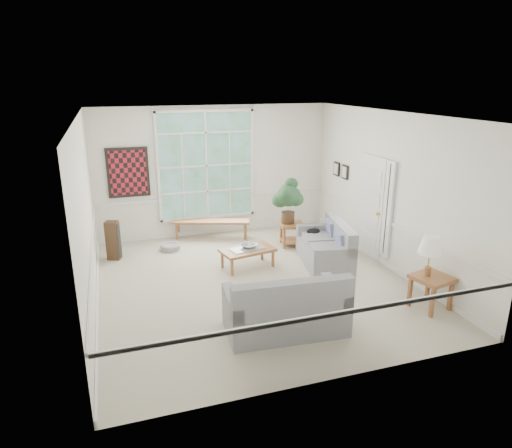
{
  "coord_description": "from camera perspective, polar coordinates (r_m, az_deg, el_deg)",
  "views": [
    {
      "loc": [
        -2.34,
        -7.27,
        3.57
      ],
      "look_at": [
        0.1,
        0.2,
        1.05
      ],
      "focal_mm": 32.0,
      "sensor_mm": 36.0,
      "label": 1
    }
  ],
  "objects": [
    {
      "name": "window_back",
      "position": [
        10.63,
        -6.22,
        7.26
      ],
      "size": [
        2.3,
        0.08,
        2.4
      ],
      "primitive_type": "cube",
      "color": "white",
      "rests_on": "wall_back"
    },
    {
      "name": "loveseat_front",
      "position": [
        6.75,
        3.71,
        -9.6
      ],
      "size": [
        1.8,
        1.03,
        0.94
      ],
      "primitive_type": "cube",
      "rotation": [
        0.0,
        0.0,
        -0.08
      ],
      "color": "gray",
      "rests_on": "floor"
    },
    {
      "name": "coffee_table",
      "position": [
        9.0,
        -1.05,
        -4.27
      ],
      "size": [
        1.12,
        0.75,
        0.39
      ],
      "primitive_type": "cube",
      "rotation": [
        0.0,
        0.0,
        0.19
      ],
      "color": "brown",
      "rests_on": "floor"
    },
    {
      "name": "entry_door",
      "position": [
        9.69,
        14.09,
        2.15
      ],
      "size": [
        0.08,
        0.9,
        2.1
      ],
      "primitive_type": "cube",
      "color": "white",
      "rests_on": "floor"
    },
    {
      "name": "wall_back",
      "position": [
        10.74,
        -5.19,
        6.58
      ],
      "size": [
        5.5,
        0.02,
        3.0
      ],
      "primitive_type": "cube",
      "color": "white",
      "rests_on": "ground"
    },
    {
      "name": "wall_art",
      "position": [
        10.42,
        -15.7,
        6.21
      ],
      "size": [
        0.9,
        0.06,
        1.1
      ],
      "primitive_type": "cube",
      "color": "#59121D",
      "rests_on": "wall_back"
    },
    {
      "name": "wall_front",
      "position": [
        5.29,
        9.82,
        -5.52
      ],
      "size": [
        5.5,
        0.02,
        3.0
      ],
      "primitive_type": "cube",
      "color": "white",
      "rests_on": "ground"
    },
    {
      "name": "door_sidelight",
      "position": [
        9.16,
        16.19,
        1.73
      ],
      "size": [
        0.08,
        0.26,
        1.9
      ],
      "primitive_type": "cube",
      "color": "white",
      "rests_on": "wall_right"
    },
    {
      "name": "window_bench",
      "position": [
        10.69,
        -5.61,
        -0.64
      ],
      "size": [
        1.8,
        0.91,
        0.42
      ],
      "primitive_type": "cube",
      "rotation": [
        0.0,
        0.0,
        -0.33
      ],
      "color": "brown",
      "rests_on": "floor"
    },
    {
      "name": "wall_left",
      "position": [
        7.57,
        -20.46,
        0.76
      ],
      "size": [
        0.02,
        6.0,
        3.0
      ],
      "primitive_type": "cube",
      "color": "white",
      "rests_on": "ground"
    },
    {
      "name": "pewter_bowl",
      "position": [
        8.97,
        -0.92,
        -2.72
      ],
      "size": [
        0.5,
        0.5,
        0.09
      ],
      "primitive_type": "imported",
      "rotation": [
        0.0,
        0.0,
        0.58
      ],
      "color": "#9E9EA3",
      "rests_on": "coffee_table"
    },
    {
      "name": "houseplant",
      "position": [
        9.98,
        4.05,
        2.9
      ],
      "size": [
        0.67,
        0.67,
        1.01
      ],
      "primitive_type": null,
      "rotation": [
        0.0,
        0.0,
        -0.15
      ],
      "color": "#24492B",
      "rests_on": "end_table"
    },
    {
      "name": "wall_right",
      "position": [
        9.12,
        16.49,
        3.91
      ],
      "size": [
        0.02,
        6.0,
        3.0
      ],
      "primitive_type": "cube",
      "color": "white",
      "rests_on": "ground"
    },
    {
      "name": "ceiling",
      "position": [
        7.66,
        -0.25,
        13.51
      ],
      "size": [
        5.5,
        6.0,
        0.02
      ],
      "primitive_type": "cube",
      "color": "white",
      "rests_on": "ground"
    },
    {
      "name": "pet_bed",
      "position": [
        10.12,
        -10.67,
        -2.82
      ],
      "size": [
        0.54,
        0.54,
        0.13
      ],
      "primitive_type": "cylinder",
      "rotation": [
        0.0,
        0.0,
        -0.28
      ],
      "color": "gray",
      "rests_on": "floor"
    },
    {
      "name": "wall_frame_near",
      "position": [
        10.54,
        11.01,
        6.39
      ],
      "size": [
        0.04,
        0.26,
        0.32
      ],
      "primitive_type": "cube",
      "color": "black",
      "rests_on": "wall_right"
    },
    {
      "name": "floor_speaker",
      "position": [
        9.78,
        -17.44,
        -1.97
      ],
      "size": [
        0.31,
        0.28,
        0.81
      ],
      "primitive_type": "cube",
      "rotation": [
        0.0,
        0.0,
        -0.37
      ],
      "color": "#3A2617",
      "rests_on": "floor"
    },
    {
      "name": "wall_frame_far",
      "position": [
        10.88,
        10.0,
        6.8
      ],
      "size": [
        0.04,
        0.26,
        0.32
      ],
      "primitive_type": "cube",
      "color": "black",
      "rests_on": "wall_right"
    },
    {
      "name": "loveseat_right",
      "position": [
        9.18,
        8.56,
        -2.44
      ],
      "size": [
        1.11,
        1.71,
        0.86
      ],
      "primitive_type": "cube",
      "rotation": [
        0.0,
        0.0,
        -0.19
      ],
      "color": "gray",
      "rests_on": "floor"
    },
    {
      "name": "side_table",
      "position": [
        7.94,
        20.95,
        -7.96
      ],
      "size": [
        0.66,
        0.66,
        0.56
      ],
      "primitive_type": "cube",
      "rotation": [
        0.0,
        0.0,
        0.22
      ],
      "color": "brown",
      "rests_on": "floor"
    },
    {
      "name": "cat",
      "position": [
        9.64,
        7.18,
        -0.89
      ],
      "size": [
        0.3,
        0.22,
        0.14
      ],
      "primitive_type": "ellipsoid",
      "rotation": [
        0.0,
        0.0,
        -0.03
      ],
      "color": "black",
      "rests_on": "loveseat_right"
    },
    {
      "name": "table_lamp",
      "position": [
        7.71,
        20.85,
        -3.8
      ],
      "size": [
        0.52,
        0.52,
        0.66
      ],
      "primitive_type": null,
      "rotation": [
        0.0,
        0.0,
        0.53
      ],
      "color": "white",
      "rests_on": "side_table"
    },
    {
      "name": "end_table",
      "position": [
        10.17,
        4.49,
        -1.3
      ],
      "size": [
        0.6,
        0.6,
        0.51
      ],
      "primitive_type": "cube",
      "rotation": [
        0.0,
        0.0,
        -0.2
      ],
      "color": "brown",
      "rests_on": "floor"
    },
    {
      "name": "floor",
      "position": [
        8.44,
        -0.23,
        -7.3
      ],
      "size": [
        5.5,
        6.0,
        0.01
      ],
      "primitive_type": "cube",
      "color": "#B1AA96",
      "rests_on": "ground"
    }
  ]
}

